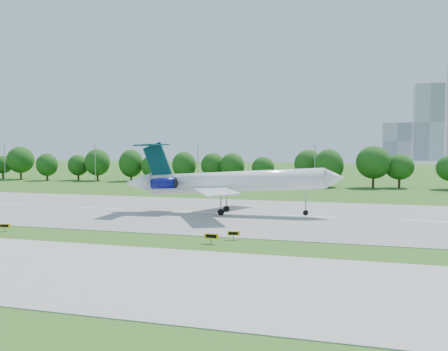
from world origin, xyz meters
TOP-DOWN VIEW (x-y plane):
  - ground at (0.00, 0.00)m, footprint 600.00×600.00m
  - runway at (0.00, 25.00)m, footprint 400.00×45.00m
  - taxiway at (0.00, -18.00)m, footprint 400.00×23.00m
  - tree_line at (0.00, 92.00)m, footprint 288.40×8.40m
  - light_poles at (-2.50, 82.00)m, footprint 175.90×0.25m
  - airliner at (5.16, 24.86)m, footprint 39.70×28.82m
  - taxi_sign_left at (-19.58, -1.63)m, footprint 1.51×0.63m
  - taxi_sign_centre at (13.31, 1.41)m, footprint 1.61×0.58m
  - taxi_sign_right at (11.34, -1.87)m, footprint 1.82×0.25m
  - service_vehicle_a at (-36.78, 80.57)m, footprint 3.66×1.68m
  - service_vehicle_b at (-17.76, 80.53)m, footprint 4.32×3.31m

SIDE VIEW (x-z plane):
  - ground at x=0.00m, z-range 0.00..0.00m
  - runway at x=0.00m, z-range 0.00..0.08m
  - taxiway at x=0.00m, z-range 0.00..0.08m
  - service_vehicle_a at x=-36.78m, z-range 0.00..1.16m
  - service_vehicle_b at x=-17.76m, z-range 0.00..1.37m
  - taxi_sign_left at x=-19.58m, z-range 0.26..1.34m
  - taxi_sign_centre at x=13.31m, z-range 0.27..1.41m
  - taxi_sign_right at x=11.34m, z-range 0.30..1.58m
  - airliner at x=5.16m, z-range -0.57..12.29m
  - tree_line at x=0.00m, z-range 0.99..11.39m
  - light_poles at x=-2.50m, z-range 0.24..12.43m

